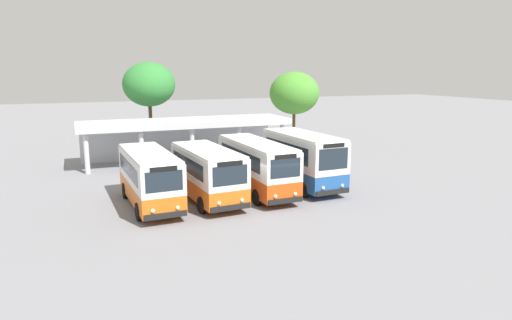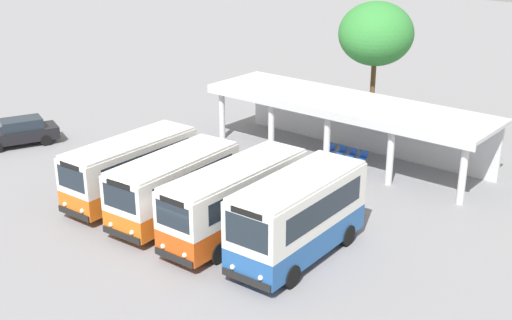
{
  "view_description": "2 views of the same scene",
  "coord_description": "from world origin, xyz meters",
  "px_view_note": "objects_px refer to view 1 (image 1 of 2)",
  "views": [
    {
      "loc": [
        -9.69,
        -21.62,
        7.28
      ],
      "look_at": [
        1.64,
        6.23,
        1.25
      ],
      "focal_mm": 31.41,
      "sensor_mm": 36.0,
      "label": 1
    },
    {
      "loc": [
        17.23,
        -16.51,
        13.07
      ],
      "look_at": [
        -0.8,
        5.21,
        2.48
      ],
      "focal_mm": 46.28,
      "sensor_mm": 36.0,
      "label": 2
    }
  ],
  "objects_px": {
    "city_bus_second_in_row": "(208,172)",
    "waiting_chair_second_from_end": "(189,155)",
    "city_bus_nearest_orange": "(149,176)",
    "city_bus_fourth_amber": "(303,158)",
    "city_bus_middle_cream": "(256,165)",
    "waiting_chair_end_by_column": "(181,156)",
    "waiting_chair_middle_seat": "(197,155)",
    "waiting_chair_fourth_seat": "(205,154)"
  },
  "relations": [
    {
      "from": "city_bus_nearest_orange",
      "to": "waiting_chair_middle_seat",
      "type": "height_order",
      "value": "city_bus_nearest_orange"
    },
    {
      "from": "city_bus_middle_cream",
      "to": "waiting_chair_fourth_seat",
      "type": "bearing_deg",
      "value": 90.8
    },
    {
      "from": "city_bus_second_in_row",
      "to": "city_bus_fourth_amber",
      "type": "bearing_deg",
      "value": 5.97
    },
    {
      "from": "waiting_chair_fourth_seat",
      "to": "waiting_chair_end_by_column",
      "type": "bearing_deg",
      "value": -177.91
    },
    {
      "from": "city_bus_second_in_row",
      "to": "waiting_chair_end_by_column",
      "type": "relative_size",
      "value": 7.94
    },
    {
      "from": "city_bus_nearest_orange",
      "to": "waiting_chair_fourth_seat",
      "type": "bearing_deg",
      "value": 60.66
    },
    {
      "from": "waiting_chair_end_by_column",
      "to": "waiting_chair_middle_seat",
      "type": "distance_m",
      "value": 1.38
    },
    {
      "from": "city_bus_middle_cream",
      "to": "waiting_chair_second_from_end",
      "type": "relative_size",
      "value": 8.98
    },
    {
      "from": "waiting_chair_second_from_end",
      "to": "waiting_chair_fourth_seat",
      "type": "distance_m",
      "value": 1.37
    },
    {
      "from": "city_bus_second_in_row",
      "to": "city_bus_fourth_amber",
      "type": "distance_m",
      "value": 6.42
    },
    {
      "from": "city_bus_nearest_orange",
      "to": "waiting_chair_fourth_seat",
      "type": "height_order",
      "value": "city_bus_nearest_orange"
    },
    {
      "from": "city_bus_middle_cream",
      "to": "waiting_chair_second_from_end",
      "type": "height_order",
      "value": "city_bus_middle_cream"
    },
    {
      "from": "city_bus_fourth_amber",
      "to": "city_bus_nearest_orange",
      "type": "bearing_deg",
      "value": -177.14
    },
    {
      "from": "city_bus_nearest_orange",
      "to": "waiting_chair_end_by_column",
      "type": "xyz_separation_m",
      "value": [
        4.17,
        11.01,
        -1.16
      ]
    },
    {
      "from": "city_bus_second_in_row",
      "to": "waiting_chair_second_from_end",
      "type": "relative_size",
      "value": 7.94
    },
    {
      "from": "waiting_chair_end_by_column",
      "to": "waiting_chair_fourth_seat",
      "type": "relative_size",
      "value": 1.0
    },
    {
      "from": "city_bus_fourth_amber",
      "to": "waiting_chair_fourth_seat",
      "type": "relative_size",
      "value": 8.04
    },
    {
      "from": "city_bus_fourth_amber",
      "to": "waiting_chair_middle_seat",
      "type": "bearing_deg",
      "value": 110.79
    },
    {
      "from": "city_bus_nearest_orange",
      "to": "city_bus_fourth_amber",
      "type": "distance_m",
      "value": 9.58
    },
    {
      "from": "waiting_chair_middle_seat",
      "to": "waiting_chair_end_by_column",
      "type": "bearing_deg",
      "value": -176.86
    },
    {
      "from": "city_bus_nearest_orange",
      "to": "city_bus_second_in_row",
      "type": "xyz_separation_m",
      "value": [
        3.19,
        -0.19,
        -0.0
      ]
    },
    {
      "from": "city_bus_middle_cream",
      "to": "waiting_chair_second_from_end",
      "type": "xyz_separation_m",
      "value": [
        -1.52,
        10.75,
        -1.22
      ]
    },
    {
      "from": "city_bus_nearest_orange",
      "to": "waiting_chair_middle_seat",
      "type": "xyz_separation_m",
      "value": [
        5.54,
        11.08,
        -1.16
      ]
    },
    {
      "from": "city_bus_middle_cream",
      "to": "waiting_chair_middle_seat",
      "type": "bearing_deg",
      "value": 94.46
    },
    {
      "from": "waiting_chair_second_from_end",
      "to": "waiting_chair_middle_seat",
      "type": "distance_m",
      "value": 0.69
    },
    {
      "from": "city_bus_second_in_row",
      "to": "city_bus_fourth_amber",
      "type": "relative_size",
      "value": 0.99
    },
    {
      "from": "city_bus_fourth_amber",
      "to": "waiting_chair_fourth_seat",
      "type": "xyz_separation_m",
      "value": [
        -3.34,
        10.6,
        -1.36
      ]
    },
    {
      "from": "city_bus_second_in_row",
      "to": "waiting_chair_middle_seat",
      "type": "height_order",
      "value": "city_bus_second_in_row"
    },
    {
      "from": "city_bus_fourth_amber",
      "to": "waiting_chair_end_by_column",
      "type": "height_order",
      "value": "city_bus_fourth_amber"
    },
    {
      "from": "city_bus_fourth_amber",
      "to": "waiting_chair_second_from_end",
      "type": "bearing_deg",
      "value": 113.91
    },
    {
      "from": "waiting_chair_end_by_column",
      "to": "waiting_chair_fourth_seat",
      "type": "distance_m",
      "value": 2.06
    },
    {
      "from": "city_bus_fourth_amber",
      "to": "waiting_chair_fourth_seat",
      "type": "distance_m",
      "value": 11.2
    },
    {
      "from": "city_bus_middle_cream",
      "to": "waiting_chair_end_by_column",
      "type": "relative_size",
      "value": 8.98
    },
    {
      "from": "city_bus_fourth_amber",
      "to": "waiting_chair_second_from_end",
      "type": "height_order",
      "value": "city_bus_fourth_amber"
    },
    {
      "from": "city_bus_nearest_orange",
      "to": "city_bus_middle_cream",
      "type": "bearing_deg",
      "value": 3.18
    },
    {
      "from": "waiting_chair_second_from_end",
      "to": "waiting_chair_end_by_column",
      "type": "bearing_deg",
      "value": -171.76
    },
    {
      "from": "waiting_chair_middle_seat",
      "to": "city_bus_middle_cream",
      "type": "bearing_deg",
      "value": -85.54
    },
    {
      "from": "city_bus_second_in_row",
      "to": "city_bus_middle_cream",
      "type": "distance_m",
      "value": 3.24
    },
    {
      "from": "city_bus_middle_cream",
      "to": "waiting_chair_fourth_seat",
      "type": "distance_m",
      "value": 10.8
    },
    {
      "from": "city_bus_second_in_row",
      "to": "waiting_chair_fourth_seat",
      "type": "relative_size",
      "value": 7.94
    },
    {
      "from": "waiting_chair_middle_seat",
      "to": "waiting_chair_fourth_seat",
      "type": "distance_m",
      "value": 0.69
    },
    {
      "from": "city_bus_fourth_amber",
      "to": "waiting_chair_middle_seat",
      "type": "distance_m",
      "value": 11.42
    }
  ]
}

